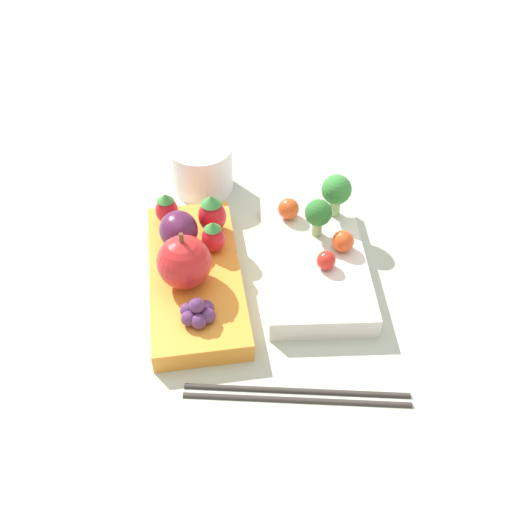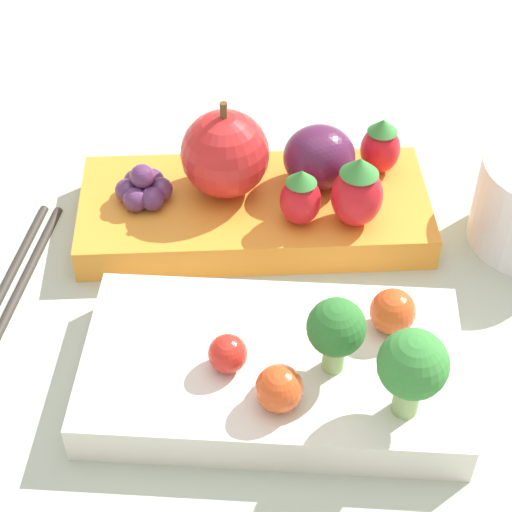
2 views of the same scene
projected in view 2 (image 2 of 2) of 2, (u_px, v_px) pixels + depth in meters
ground_plane at (262, 293)px, 0.53m from camera, size 4.00×4.00×0.00m
bento_box_savoury at (265, 370)px, 0.47m from camera, size 0.22×0.14×0.03m
bento_box_fruit at (249, 211)px, 0.56m from camera, size 0.23×0.10×0.02m
broccoli_floret_0 at (413, 367)px, 0.41m from camera, size 0.04×0.04×0.05m
broccoli_floret_1 at (336, 330)px, 0.43m from camera, size 0.03×0.03×0.05m
cherry_tomato_0 at (393, 311)px, 0.46m from camera, size 0.03×0.03×0.03m
cherry_tomato_1 at (228, 354)px, 0.45m from camera, size 0.02×0.02×0.02m
cherry_tomato_2 at (284, 388)px, 0.43m from camera, size 0.02×0.02×0.02m
apple at (225, 154)px, 0.54m from camera, size 0.06×0.06×0.07m
strawberry_0 at (381, 146)px, 0.56m from camera, size 0.03×0.03×0.04m
strawberry_1 at (357, 192)px, 0.52m from camera, size 0.03×0.03×0.05m
strawberry_2 at (301, 197)px, 0.53m from camera, size 0.03×0.03×0.04m
plum at (319, 157)px, 0.55m from camera, size 0.05×0.04×0.04m
grape_cluster at (144, 188)px, 0.55m from camera, size 0.04×0.03×0.03m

